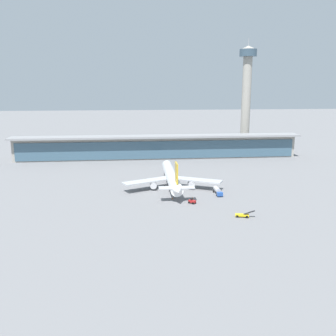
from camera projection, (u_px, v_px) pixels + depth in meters
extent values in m
plane|color=slate|center=(170.00, 188.00, 168.90)|extent=(1200.00, 1200.00, 0.00)
cylinder|color=white|center=(171.00, 176.00, 170.93)|extent=(6.27, 49.82, 5.24)
cone|color=white|center=(167.00, 164.00, 197.17)|extent=(5.23, 4.82, 5.14)
cone|color=white|center=(178.00, 191.00, 144.83)|extent=(4.84, 5.86, 4.72)
cube|color=black|center=(167.00, 164.00, 194.06)|extent=(3.98, 2.25, 0.63)
cube|color=#B7BABF|center=(147.00, 181.00, 165.75)|extent=(22.94, 14.74, 0.63)
cube|color=#B7BABF|center=(197.00, 180.00, 167.61)|extent=(22.75, 15.47, 0.63)
cylinder|color=silver|center=(153.00, 185.00, 165.85)|extent=(2.97, 3.86, 2.89)
cylinder|color=silver|center=(191.00, 184.00, 167.26)|extent=(2.97, 3.86, 2.89)
cube|color=gold|center=(176.00, 173.00, 147.94)|extent=(0.76, 6.34, 8.14)
cube|color=#B7BABF|center=(177.00, 188.00, 148.32)|extent=(14.54, 4.28, 0.45)
cylinder|color=black|center=(166.00, 187.00, 168.98)|extent=(1.11, 1.29, 1.27)
cylinder|color=black|center=(178.00, 187.00, 169.45)|extent=(1.11, 1.29, 1.27)
cylinder|color=black|center=(168.00, 175.00, 191.22)|extent=(1.11, 1.29, 1.27)
cube|color=#B21E1E|center=(192.00, 201.00, 146.63)|extent=(3.05, 3.03, 0.90)
cube|color=black|center=(192.00, 199.00, 146.64)|extent=(0.99, 0.99, 0.70)
cylinder|color=black|center=(195.00, 202.00, 146.67)|extent=(0.84, 0.83, 0.90)
cylinder|color=black|center=(193.00, 203.00, 145.58)|extent=(0.84, 0.83, 0.90)
cylinder|color=black|center=(191.00, 202.00, 147.86)|extent=(0.84, 0.83, 0.90)
cylinder|color=black|center=(189.00, 202.00, 146.77)|extent=(0.84, 0.83, 0.90)
cube|color=yellow|center=(242.00, 215.00, 131.28)|extent=(5.11, 3.04, 0.60)
cube|color=black|center=(249.00, 213.00, 130.65)|extent=(4.05, 1.94, 1.72)
cylinder|color=black|center=(247.00, 215.00, 131.86)|extent=(0.94, 0.51, 0.90)
cylinder|color=black|center=(247.00, 217.00, 130.27)|extent=(0.94, 0.51, 0.90)
cylinder|color=black|center=(237.00, 215.00, 132.42)|extent=(0.94, 0.51, 0.90)
cylinder|color=black|center=(237.00, 216.00, 130.82)|extent=(0.94, 0.51, 0.90)
cube|color=#234C9E|center=(220.00, 194.00, 155.61)|extent=(2.43, 2.04, 1.50)
cylinder|color=silver|center=(217.00, 189.00, 160.12)|extent=(2.18, 5.63, 2.10)
cylinder|color=black|center=(222.00, 195.00, 156.82)|extent=(0.29, 0.90, 0.90)
cylinder|color=black|center=(217.00, 195.00, 156.56)|extent=(0.29, 0.90, 0.90)
cylinder|color=black|center=(218.00, 191.00, 162.35)|extent=(0.29, 0.90, 0.90)
cylinder|color=black|center=(213.00, 191.00, 162.09)|extent=(0.29, 0.90, 0.90)
cube|color=#9E998E|center=(158.00, 148.00, 238.34)|extent=(180.00, 8.00, 14.00)
cube|color=#3D5B70|center=(158.00, 150.00, 234.31)|extent=(176.40, 0.50, 11.20)
cube|color=gray|center=(158.00, 137.00, 234.78)|extent=(183.60, 12.80, 1.20)
cylinder|color=#9E998E|center=(246.00, 105.00, 264.46)|extent=(6.40, 6.40, 66.07)
cylinder|color=#384C5B|center=(248.00, 53.00, 256.88)|extent=(12.00, 12.00, 5.00)
cone|color=#9E998E|center=(248.00, 47.00, 256.09)|extent=(10.20, 10.20, 2.40)
cylinder|color=#99999E|center=(249.00, 42.00, 255.30)|extent=(0.36, 0.36, 5.00)
cone|color=orange|center=(192.00, 198.00, 153.18)|extent=(0.44, 0.44, 0.70)
cube|color=black|center=(192.00, 199.00, 153.25)|extent=(0.62, 0.62, 0.04)
cone|color=orange|center=(173.00, 198.00, 152.40)|extent=(0.44, 0.44, 0.70)
cube|color=black|center=(173.00, 199.00, 152.47)|extent=(0.62, 0.62, 0.04)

